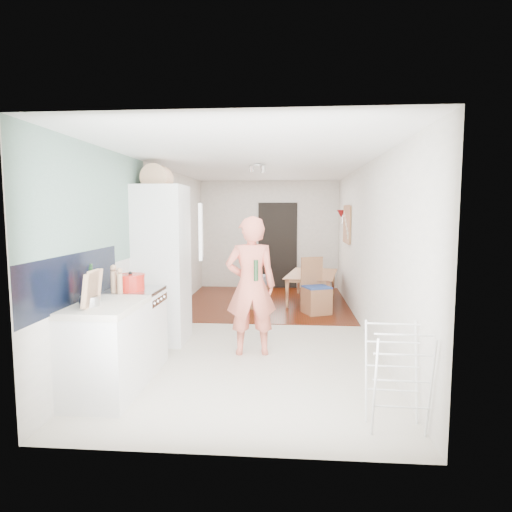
# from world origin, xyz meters

# --- Properties ---
(room_shell) EXTENTS (3.20, 7.00, 2.50)m
(room_shell) POSITION_xyz_m (0.00, 0.00, 1.25)
(room_shell) COLOR silver
(room_shell) RESTS_ON ground
(floor) EXTENTS (3.20, 7.00, 0.01)m
(floor) POSITION_xyz_m (0.00, 0.00, 0.00)
(floor) COLOR beige
(floor) RESTS_ON ground
(wood_floor_overlay) EXTENTS (3.20, 3.30, 0.01)m
(wood_floor_overlay) POSITION_xyz_m (0.00, 1.85, 0.01)
(wood_floor_overlay) COLOR #551007
(wood_floor_overlay) RESTS_ON room_shell
(sage_wall_panel) EXTENTS (0.02, 3.00, 1.30)m
(sage_wall_panel) POSITION_xyz_m (-1.59, -2.00, 1.85)
(sage_wall_panel) COLOR gray
(sage_wall_panel) RESTS_ON room_shell
(tile_splashback) EXTENTS (0.02, 1.90, 0.50)m
(tile_splashback) POSITION_xyz_m (-1.59, -2.55, 1.15)
(tile_splashback) COLOR black
(tile_splashback) RESTS_ON room_shell
(doorway_recess) EXTENTS (0.90, 0.04, 2.00)m
(doorway_recess) POSITION_xyz_m (0.20, 3.48, 1.00)
(doorway_recess) COLOR black
(doorway_recess) RESTS_ON room_shell
(base_cabinet) EXTENTS (0.60, 0.90, 0.86)m
(base_cabinet) POSITION_xyz_m (-1.30, -2.55, 0.43)
(base_cabinet) COLOR white
(base_cabinet) RESTS_ON room_shell
(worktop) EXTENTS (0.62, 0.92, 0.06)m
(worktop) POSITION_xyz_m (-1.30, -2.55, 0.89)
(worktop) COLOR beige
(worktop) RESTS_ON room_shell
(range_cooker) EXTENTS (0.60, 0.60, 0.88)m
(range_cooker) POSITION_xyz_m (-1.30, -1.80, 0.44)
(range_cooker) COLOR white
(range_cooker) RESTS_ON room_shell
(cooker_top) EXTENTS (0.60, 0.60, 0.04)m
(cooker_top) POSITION_xyz_m (-1.30, -1.80, 0.90)
(cooker_top) COLOR #B0B0B2
(cooker_top) RESTS_ON room_shell
(fridge_housing) EXTENTS (0.66, 0.66, 2.15)m
(fridge_housing) POSITION_xyz_m (-1.27, -0.78, 1.07)
(fridge_housing) COLOR white
(fridge_housing) RESTS_ON room_shell
(fridge_door) EXTENTS (0.14, 0.56, 0.70)m
(fridge_door) POSITION_xyz_m (-0.66, -1.08, 1.55)
(fridge_door) COLOR white
(fridge_door) RESTS_ON room_shell
(fridge_interior) EXTENTS (0.02, 0.52, 0.66)m
(fridge_interior) POSITION_xyz_m (-0.96, -0.78, 1.55)
(fridge_interior) COLOR white
(fridge_interior) RESTS_ON room_shell
(pinboard) EXTENTS (0.03, 0.90, 0.70)m
(pinboard) POSITION_xyz_m (1.58, 1.90, 1.55)
(pinboard) COLOR tan
(pinboard) RESTS_ON room_shell
(pinboard_frame) EXTENTS (0.00, 0.94, 0.74)m
(pinboard_frame) POSITION_xyz_m (1.57, 1.90, 1.55)
(pinboard_frame) COLOR #B07C4E
(pinboard_frame) RESTS_ON room_shell
(wall_sconce) EXTENTS (0.18, 0.18, 0.16)m
(wall_sconce) POSITION_xyz_m (1.54, 2.55, 1.75)
(wall_sconce) COLOR maroon
(wall_sconce) RESTS_ON room_shell
(person) EXTENTS (0.82, 0.60, 2.06)m
(person) POSITION_xyz_m (-0.01, -1.21, 1.03)
(person) COLOR #E36F59
(person) RESTS_ON floor
(dining_table) EXTENTS (0.99, 1.49, 0.49)m
(dining_table) POSITION_xyz_m (0.96, 2.00, 0.24)
(dining_table) COLOR #B07C4E
(dining_table) RESTS_ON floor
(dining_chair) EXTENTS (0.55, 0.55, 0.99)m
(dining_chair) POSITION_xyz_m (0.95, 0.97, 0.50)
(dining_chair) COLOR #B07C4E
(dining_chair) RESTS_ON floor
(stool) EXTENTS (0.45, 0.45, 0.45)m
(stool) POSITION_xyz_m (-0.11, 1.31, 0.23)
(stool) COLOR #B07C4E
(stool) RESTS_ON floor
(grey_drape) EXTENTS (0.46, 0.46, 0.17)m
(grey_drape) POSITION_xyz_m (-0.12, 1.32, 0.54)
(grey_drape) COLOR gray
(grey_drape) RESTS_ON stool
(drying_rack) EXTENTS (0.46, 0.42, 0.87)m
(drying_rack) POSITION_xyz_m (1.35, -3.01, 0.44)
(drying_rack) COLOR white
(drying_rack) RESTS_ON floor
(bread_bin) EXTENTS (0.39, 0.37, 0.20)m
(bread_bin) POSITION_xyz_m (-1.33, -0.73, 2.25)
(bread_bin) COLOR tan
(bread_bin) RESTS_ON fridge_housing
(red_casserole) EXTENTS (0.36, 0.36, 0.19)m
(red_casserole) POSITION_xyz_m (-1.30, -1.88, 1.01)
(red_casserole) COLOR red
(red_casserole) RESTS_ON cooker_top
(steel_pan) EXTENTS (0.20, 0.20, 0.09)m
(steel_pan) POSITION_xyz_m (-1.39, -2.67, 0.97)
(steel_pan) COLOR #B0B0B2
(steel_pan) RESTS_ON worktop
(held_bottle) EXTENTS (0.05, 0.05, 0.25)m
(held_bottle) POSITION_xyz_m (0.07, -1.40, 1.09)
(held_bottle) COLOR #1A3B1D
(held_bottle) RESTS_ON person
(bottle_a) EXTENTS (0.08, 0.08, 0.28)m
(bottle_a) POSITION_xyz_m (-1.44, -2.53, 1.06)
(bottle_a) COLOR #1A3B1D
(bottle_a) RESTS_ON worktop
(bottle_b) EXTENTS (0.08, 0.08, 0.30)m
(bottle_b) POSITION_xyz_m (-1.45, -2.49, 1.07)
(bottle_b) COLOR #1A3B1D
(bottle_b) RESTS_ON worktop
(bottle_c) EXTENTS (0.09, 0.09, 0.20)m
(bottle_c) POSITION_xyz_m (-1.40, -2.52, 1.02)
(bottle_c) COLOR silver
(bottle_c) RESTS_ON worktop
(pepper_mill_front) EXTENTS (0.07, 0.07, 0.24)m
(pepper_mill_front) POSITION_xyz_m (-1.43, -2.02, 1.04)
(pepper_mill_front) COLOR tan
(pepper_mill_front) RESTS_ON worktop
(pepper_mill_back) EXTENTS (0.07, 0.07, 0.22)m
(pepper_mill_back) POSITION_xyz_m (-1.35, -2.06, 1.03)
(pepper_mill_back) COLOR tan
(pepper_mill_back) RESTS_ON worktop
(chopping_boards) EXTENTS (0.11, 0.26, 0.35)m
(chopping_boards) POSITION_xyz_m (-1.34, -2.72, 1.09)
(chopping_boards) COLOR tan
(chopping_boards) RESTS_ON worktop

